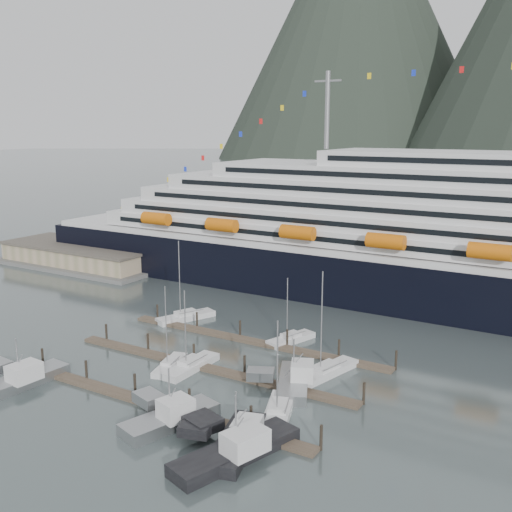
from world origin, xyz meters
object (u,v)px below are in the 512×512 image
at_px(sailboat_d, 326,372).
at_px(sailboat_h, 278,413).
at_px(sailboat_f, 291,340).
at_px(trawler_b, 169,417).
at_px(sailboat_b, 170,365).
at_px(trawler_c, 235,449).
at_px(sailboat_c, 191,367).
at_px(trawler_a, 19,380).
at_px(trawler_e, 292,381).
at_px(sailboat_e, 186,317).
at_px(warehouse, 82,257).
at_px(trawler_d, 235,440).

bearing_deg(sailboat_d, sailboat_h, -165.49).
distance_m(sailboat_f, trawler_b, 32.47).
relative_size(sailboat_b, sailboat_d, 0.81).
xyz_separation_m(sailboat_d, trawler_c, (0.63, -24.95, 0.54)).
relative_size(sailboat_b, sailboat_h, 0.99).
distance_m(sailboat_c, trawler_a, 23.74).
distance_m(sailboat_f, sailboat_h, 26.27).
xyz_separation_m(sailboat_h, trawler_e, (-2.35, 8.29, 0.53)).
bearing_deg(sailboat_d, trawler_b, 170.31).
relative_size(sailboat_d, sailboat_e, 1.04).
distance_m(sailboat_e, trawler_b, 39.94).
relative_size(sailboat_f, trawler_b, 0.90).
xyz_separation_m(warehouse, sailboat_h, (83.15, -46.37, -1.81)).
height_order(sailboat_e, sailboat_f, sailboat_e).
distance_m(sailboat_h, trawler_e, 8.64).
relative_size(warehouse, sailboat_h, 3.48).
xyz_separation_m(sailboat_e, sailboat_h, (32.85, -24.36, -0.01)).
height_order(sailboat_h, trawler_b, sailboat_h).
xyz_separation_m(sailboat_d, trawler_b, (-10.00, -22.87, 0.54)).
bearing_deg(sailboat_b, trawler_d, -140.44).
bearing_deg(trawler_e, trawler_d, 161.36).
relative_size(sailboat_b, sailboat_f, 1.14).
relative_size(warehouse, sailboat_c, 3.60).
xyz_separation_m(sailboat_e, sailboat_f, (22.07, -0.40, -0.04)).
relative_size(sailboat_h, trawler_d, 1.01).
height_order(sailboat_e, trawler_d, sailboat_e).
distance_m(warehouse, sailboat_e, 54.94).
bearing_deg(sailboat_h, warehouse, 40.64).
bearing_deg(trawler_d, sailboat_b, 39.94).
distance_m(sailboat_f, trawler_c, 36.32).
relative_size(sailboat_c, trawler_d, 0.98).
bearing_deg(trawler_e, trawler_a, 95.57).
bearing_deg(trawler_e, trawler_c, 163.86).
xyz_separation_m(warehouse, trawler_d, (82.63, -55.37, -1.31)).
bearing_deg(trawler_e, warehouse, 40.12).
xyz_separation_m(sailboat_b, trawler_d, (20.50, -14.00, 0.53)).
distance_m(sailboat_d, sailboat_f, 14.31).
bearing_deg(sailboat_d, sailboat_b, 128.09).
bearing_deg(warehouse, trawler_d, -33.82).
relative_size(trawler_b, trawler_c, 0.80).
relative_size(sailboat_d, sailboat_f, 1.39).
relative_size(sailboat_h, trawler_e, 1.06).
bearing_deg(trawler_b, trawler_e, -7.99).
distance_m(sailboat_b, sailboat_d, 22.88).
bearing_deg(trawler_a, sailboat_h, -68.19).
distance_m(sailboat_d, trawler_c, 24.96).
relative_size(trawler_a, trawler_b, 1.10).
relative_size(warehouse, trawler_a, 3.25).
relative_size(sailboat_b, trawler_d, 1.01).
bearing_deg(sailboat_f, warehouse, 91.02).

